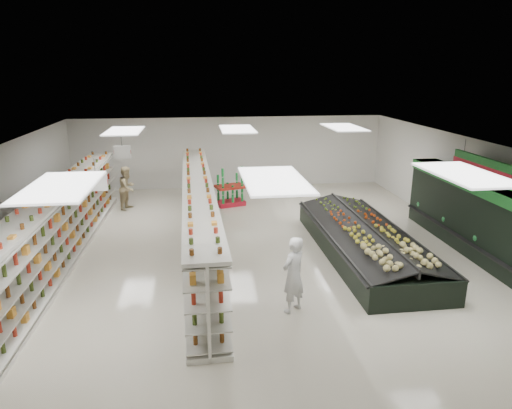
{
  "coord_description": "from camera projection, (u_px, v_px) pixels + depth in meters",
  "views": [
    {
      "loc": [
        -1.47,
        -12.57,
        5.24
      ],
      "look_at": [
        0.22,
        0.42,
        1.35
      ],
      "focal_mm": 32.0,
      "sensor_mm": 36.0,
      "label": 1
    }
  ],
  "objects": [
    {
      "name": "floor",
      "position": [
        251.0,
        252.0,
        13.62
      ],
      "size": [
        16.0,
        16.0,
        0.0
      ],
      "primitive_type": "plane",
      "color": "beige",
      "rests_on": "ground"
    },
    {
      "name": "ceiling",
      "position": [
        250.0,
        146.0,
        12.71
      ],
      "size": [
        14.0,
        16.0,
        0.02
      ],
      "primitive_type": "cube",
      "color": "white",
      "rests_on": "wall_back"
    },
    {
      "name": "wall_back",
      "position": [
        230.0,
        153.0,
        20.77
      ],
      "size": [
        14.0,
        0.02,
        3.2
      ],
      "primitive_type": "cube",
      "color": "white",
      "rests_on": "floor"
    },
    {
      "name": "wall_front",
      "position": [
        327.0,
        380.0,
        5.56
      ],
      "size": [
        14.0,
        0.02,
        3.2
      ],
      "primitive_type": "cube",
      "color": "white",
      "rests_on": "floor"
    },
    {
      "name": "wall_right",
      "position": [
        476.0,
        192.0,
        14.03
      ],
      "size": [
        0.02,
        16.0,
        3.2
      ],
      "primitive_type": "cube",
      "color": "white",
      "rests_on": "floor"
    },
    {
      "name": "produce_wall_case",
      "position": [
        490.0,
        219.0,
        12.65
      ],
      "size": [
        0.93,
        8.0,
        2.2
      ],
      "color": "black",
      "rests_on": "floor"
    },
    {
      "name": "aisle_sign_near",
      "position": [
        96.0,
        182.0,
        10.47
      ],
      "size": [
        0.52,
        0.06,
        0.75
      ],
      "color": "white",
      "rests_on": "ceiling"
    },
    {
      "name": "aisle_sign_far",
      "position": [
        122.0,
        152.0,
        14.27
      ],
      "size": [
        0.52,
        0.06,
        0.75
      ],
      "color": "white",
      "rests_on": "ceiling"
    },
    {
      "name": "hortifruti_banner",
      "position": [
        488.0,
        170.0,
        12.21
      ],
      "size": [
        0.12,
        3.2,
        0.95
      ],
      "color": "#1D6D27",
      "rests_on": "ceiling"
    },
    {
      "name": "gondola_left",
      "position": [
        62.0,
        227.0,
        12.93
      ],
      "size": [
        1.05,
        11.78,
        2.04
      ],
      "rotation": [
        0.0,
        0.0,
        -0.01
      ],
      "color": "silver",
      "rests_on": "floor"
    },
    {
      "name": "gondola_center",
      "position": [
        199.0,
        218.0,
        13.72
      ],
      "size": [
        1.13,
        11.73,
        2.03
      ],
      "rotation": [
        0.0,
        0.0,
        0.02
      ],
      "color": "silver",
      "rests_on": "floor"
    },
    {
      "name": "produce_island",
      "position": [
        365.0,
        240.0,
        13.32
      ],
      "size": [
        2.47,
        6.72,
        1.0
      ],
      "rotation": [
        0.0,
        0.0,
        0.01
      ],
      "color": "black",
      "rests_on": "floor"
    },
    {
      "name": "soda_endcap",
      "position": [
        230.0,
        188.0,
        18.14
      ],
      "size": [
        1.31,
        1.07,
        1.44
      ],
      "rotation": [
        0.0,
        0.0,
        0.31
      ],
      "color": "red",
      "rests_on": "floor"
    },
    {
      "name": "shopper_main",
      "position": [
        293.0,
        275.0,
        10.06
      ],
      "size": [
        0.77,
        0.73,
        1.77
      ],
      "primitive_type": "imported",
      "rotation": [
        0.0,
        0.0,
        3.8
      ],
      "color": "silver",
      "rests_on": "floor"
    },
    {
      "name": "shopper_background",
      "position": [
        128.0,
        188.0,
        17.61
      ],
      "size": [
        0.77,
        0.95,
        1.68
      ],
      "primitive_type": "imported",
      "rotation": [
        0.0,
        0.0,
        1.19
      ],
      "color": "#9E8661",
      "rests_on": "floor"
    }
  ]
}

